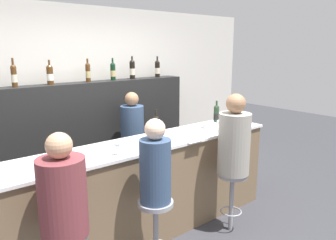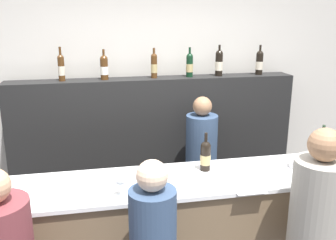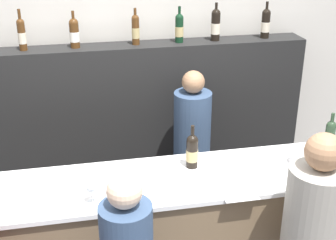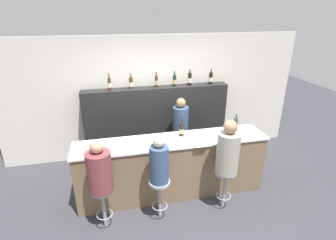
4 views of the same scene
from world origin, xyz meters
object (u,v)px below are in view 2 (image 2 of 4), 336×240
Objects in this scene: wine_bottle_counter_0 at (205,156)px; wine_bottle_backbar_5 at (259,62)px; wine_bottle_backbar_2 at (154,65)px; wine_glass_0 at (120,181)px; wine_bottle_backbar_1 at (104,67)px; wine_bottle_backbar_4 at (219,63)px; guest_seated_middle at (153,228)px; bartender at (201,172)px; wine_bottle_counter_1 at (322,146)px; wine_glass_1 at (311,165)px; metal_bowl at (301,164)px; wine_bottle_backbar_0 at (61,67)px; wine_bottle_backbar_3 at (190,65)px; guest_seated_right at (318,203)px.

wine_bottle_backbar_5 is at bearing 51.88° from wine_bottle_counter_0.
wine_glass_0 is (-0.48, -1.54, -0.55)m from wine_bottle_backbar_2.
wine_bottle_counter_0 is at bearing -128.12° from wine_bottle_backbar_5.
wine_bottle_backbar_2 is (0.51, -0.00, 0.01)m from wine_bottle_backbar_1.
wine_bottle_backbar_4 is 2.29m from guest_seated_middle.
wine_bottle_backbar_1 is 0.21× the size of bartender.
wine_bottle_counter_1 is at bearing -0.00° from wine_bottle_counter_0.
wine_glass_1 reaches higher than metal_bowl.
metal_bowl is 1.14m from bartender.
wine_bottle_backbar_1 is 1.68m from wine_bottle_backbar_5.
wine_bottle_backbar_4 is at bearing -0.00° from wine_bottle_backbar_2.
wine_bottle_backbar_1 is (-0.70, 1.25, 0.53)m from wine_bottle_counter_0.
wine_bottle_counter_1 is 1.69m from wine_glass_0.
wine_bottle_backbar_2 reaches higher than wine_glass_0.
wine_bottle_backbar_0 is at bearing 131.98° from wine_bottle_counter_0.
wine_bottle_backbar_2 reaches higher than wine_bottle_counter_1.
metal_bowl is (-0.24, -0.10, -0.10)m from wine_bottle_counter_1.
wine_bottle_counter_0 is 0.77m from metal_bowl.
wine_bottle_counter_0 is at bearing 157.28° from wine_glass_1.
wine_bottle_backbar_1 is 0.89m from wine_bottle_backbar_3.
wine_bottle_backbar_3 is 0.35× the size of guest_seated_right.
wine_glass_0 is 0.16× the size of guest_seated_right.
metal_bowl is 0.21× the size of guest_seated_right.
wine_bottle_backbar_3 is 2.16m from guest_seated_middle.
wine_bottle_backbar_2 is 0.96× the size of wine_bottle_backbar_5.
wine_glass_1 is 1.30m from guest_seated_middle.
wine_bottle_counter_1 is at bearing 23.26° from metal_bowl.
wine_bottle_backbar_1 is at bearing 122.97° from guest_seated_right.
wine_glass_0 is (0.03, -1.54, -0.55)m from wine_bottle_backbar_1.
wine_bottle_backbar_2 is 1.68× the size of metal_bowl.
wine_bottle_backbar_5 is at bearing 0.00° from wine_bottle_backbar_1.
wine_bottle_backbar_3 reaches higher than wine_glass_1.
wine_bottle_backbar_1 is 1.45m from bartender.
wine_glass_0 is at bearing -89.04° from wine_bottle_backbar_1.
guest_seated_middle is at bearing -180.00° from guest_seated_right.
wine_bottle_backbar_1 is 1.66× the size of metal_bowl.
wine_bottle_counter_1 is at bearing 24.03° from guest_seated_middle.
guest_seated_middle reaches higher than wine_glass_0.
wine_bottle_backbar_4 is (0.32, -0.00, 0.01)m from wine_bottle_backbar_3.
wine_bottle_backbar_3 is 2.16× the size of wine_glass_0.
wine_bottle_backbar_1 is at bearing 154.58° from bartender.
metal_bowl is at bearing -59.13° from bartender.
guest_seated_right is (-0.45, -0.67, -0.12)m from wine_bottle_counter_1.
wine_bottle_counter_1 is 1.35m from wine_bottle_backbar_5.
guest_seated_middle reaches higher than metal_bowl.
wine_glass_0 is 1.39m from wine_glass_1.
wine_bottle_backbar_1 is at bearing -180.00° from wine_bottle_backbar_3.
wine_bottle_counter_1 reaches higher than wine_bottle_counter_0.
wine_glass_0 is at bearing -73.95° from wine_bottle_backbar_0.
wine_bottle_backbar_3 is 1.85m from wine_glass_0.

